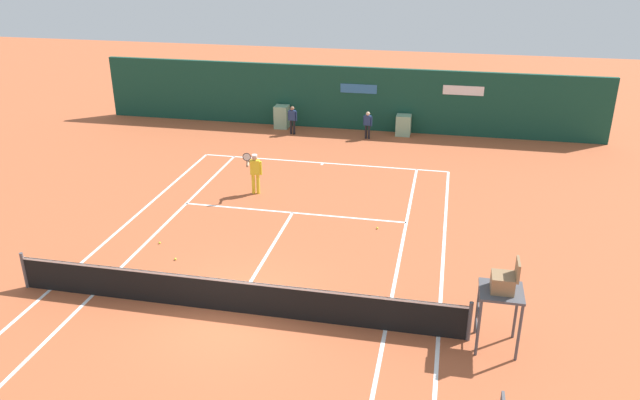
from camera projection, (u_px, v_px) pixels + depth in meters
name	position (u px, v px, depth m)	size (l,w,h in m)	color
ground_plane	(240.00, 300.00, 16.83)	(80.00, 80.00, 0.01)	#B25633
tennis_net	(231.00, 295.00, 16.11)	(12.10, 0.10, 1.07)	#4C4C51
sponsor_back_wall	(344.00, 99.00, 30.99)	(25.00, 1.02, 3.11)	#144233
umpire_chair	(502.00, 290.00, 14.35)	(1.00, 1.00, 2.34)	#47474C
player_on_baseline	(255.00, 170.00, 23.32)	(0.52, 0.73, 1.79)	yellow
ball_kid_centre_post	(368.00, 123.00, 29.69)	(0.44, 0.22, 1.33)	black
ball_kid_left_post	(292.00, 118.00, 30.38)	(0.46, 0.20, 1.39)	black
tennis_ball_mid_court	(175.00, 259.00, 18.87)	(0.07, 0.07, 0.07)	#CCE033
tennis_ball_by_sideline	(160.00, 243.00, 19.86)	(0.07, 0.07, 0.07)	#CCE033
tennis_ball_near_service_line	(377.00, 228.00, 20.85)	(0.07, 0.07, 0.07)	#CCE033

